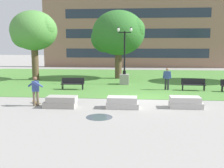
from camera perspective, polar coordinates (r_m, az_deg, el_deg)
ground_plane at (r=17.11m, az=7.24°, el=-3.37°), size 140.00×140.00×0.00m
grass_lawn at (r=26.97m, az=6.44°, el=1.05°), size 40.00×20.00×0.02m
concrete_block_center at (r=15.12m, az=-11.05°, el=-3.86°), size 1.84×0.90×0.64m
concrete_block_left at (r=14.69m, az=2.27°, el=-4.08°), size 1.80×0.90×0.64m
concrete_block_right at (r=15.29m, az=15.68°, el=-3.89°), size 1.80×0.90×0.64m
person_skateboarder at (r=15.66m, az=-16.32°, el=-1.14°), size 0.98×0.53×1.71m
skateboard at (r=16.35m, az=-16.15°, el=-3.90°), size 0.81×0.91×0.14m
puddle at (r=12.95m, az=-2.80°, el=-7.21°), size 1.32×1.32×0.01m
park_bench_near_right at (r=20.86m, az=-8.53°, el=0.26°), size 1.82×0.59×0.90m
park_bench_far_left at (r=21.15m, az=17.28°, el=0.08°), size 1.83×0.66×0.90m
lamp_post_center at (r=23.23m, az=2.71°, el=2.45°), size 1.32×0.80×5.04m
tree_near_right at (r=27.21m, az=-16.75°, el=10.89°), size 4.76×4.53×6.78m
tree_near_left at (r=27.28m, az=1.27°, el=10.90°), size 5.61×5.34×6.95m
person_bystander_near_lawn at (r=20.78m, az=11.90°, el=1.38°), size 0.68×0.35×1.71m
building_facade_distant at (r=41.32m, az=5.36°, el=12.45°), size 29.21×1.03×12.67m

